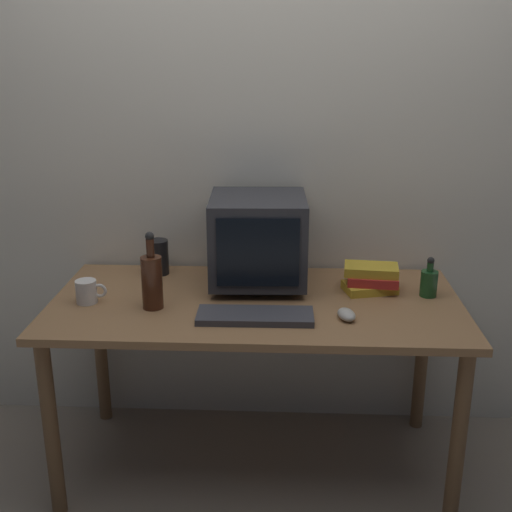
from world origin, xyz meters
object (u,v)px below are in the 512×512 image
object	(u,v)px
bottle_short	(429,282)
mug	(87,292)
bottle_tall	(152,280)
computer_mouse	(346,314)
metal_canister	(158,257)
crt_monitor	(258,240)
keyboard	(255,316)
book_stack	(371,278)

from	to	relation	value
bottle_short	mug	world-z (taller)	bottle_short
bottle_tall	mug	distance (m)	0.27
computer_mouse	metal_canister	world-z (taller)	metal_canister
crt_monitor	bottle_short	xyz separation A→B (m)	(0.67, -0.09, -0.13)
crt_monitor	metal_canister	world-z (taller)	crt_monitor
crt_monitor	keyboard	xyz separation A→B (m)	(0.00, -0.35, -0.18)
mug	metal_canister	world-z (taller)	metal_canister
bottle_short	book_stack	xyz separation A→B (m)	(-0.22, 0.05, -0.01)
crt_monitor	bottle_tall	xyz separation A→B (m)	(-0.38, -0.26, -0.08)
bottle_short	book_stack	distance (m)	0.22
crt_monitor	book_stack	size ratio (longest dim) A/B	1.73
computer_mouse	bottle_short	world-z (taller)	bottle_short
bottle_tall	bottle_short	xyz separation A→B (m)	(1.06, 0.17, -0.05)
computer_mouse	bottle_tall	xyz separation A→B (m)	(-0.72, 0.07, 0.09)
keyboard	computer_mouse	distance (m)	0.33
bottle_tall	bottle_short	bearing A→B (deg)	9.07
mug	metal_canister	distance (m)	0.40
crt_monitor	metal_canister	size ratio (longest dim) A/B	2.67
book_stack	bottle_short	bearing A→B (deg)	-12.16
metal_canister	book_stack	bearing A→B (deg)	-10.11
bottle_short	computer_mouse	bearing A→B (deg)	-144.68
bottle_tall	bottle_short	size ratio (longest dim) A/B	1.85
bottle_short	crt_monitor	bearing A→B (deg)	172.20
crt_monitor	mug	distance (m)	0.70
crt_monitor	metal_canister	bearing A→B (deg)	165.37
bottle_tall	metal_canister	xyz separation A→B (m)	(-0.05, 0.37, -0.04)
computer_mouse	bottle_tall	bearing A→B (deg)	160.65
crt_monitor	computer_mouse	bearing A→B (deg)	-45.01
bottle_tall	mug	world-z (taller)	bottle_tall
keyboard	metal_canister	size ratio (longest dim) A/B	2.80
computer_mouse	bottle_short	size ratio (longest dim) A/B	0.62
keyboard	book_stack	distance (m)	0.54
crt_monitor	computer_mouse	xyz separation A→B (m)	(0.33, -0.33, -0.17)
bottle_short	bottle_tall	bearing A→B (deg)	-170.93
bottle_tall	computer_mouse	bearing A→B (deg)	-5.75
bottle_tall	book_stack	world-z (taller)	bottle_tall
keyboard	metal_canister	xyz separation A→B (m)	(-0.44, 0.46, 0.06)
keyboard	bottle_tall	size ratio (longest dim) A/B	1.41
crt_monitor	metal_canister	distance (m)	0.47
book_stack	mug	xyz separation A→B (m)	(-1.10, -0.18, -0.01)
keyboard	book_stack	bearing A→B (deg)	33.21
keyboard	book_stack	size ratio (longest dim) A/B	1.81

